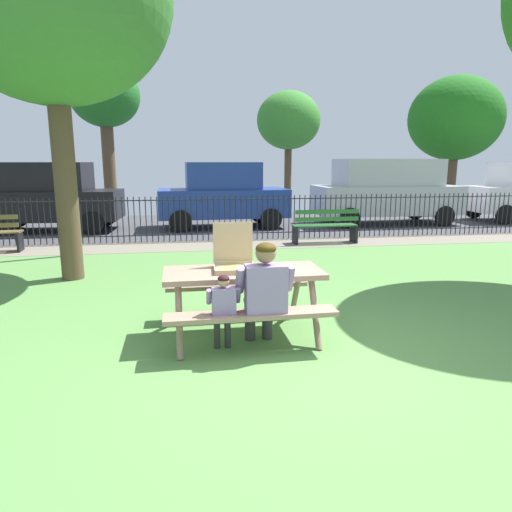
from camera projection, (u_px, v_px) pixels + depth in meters
ground at (277, 310)px, 6.24m from camera, size 28.00×11.51×0.02m
cobblestone_walkway at (236, 245)px, 11.13m from camera, size 28.00×1.40×0.01m
street_asphalt at (223, 224)px, 14.77m from camera, size 28.00×6.14×0.01m
picnic_table_foreground at (243, 285)px, 5.23m from camera, size 1.82×1.50×0.79m
pizza_box_open at (234, 261)px, 5.24m from camera, size 0.49×0.51×0.52m
pizza_slice_on_table at (287, 269)px, 5.25m from camera, size 0.28×0.28×0.02m
adult_at_table at (264, 291)px, 4.75m from camera, size 0.61×0.59×1.19m
child_at_table at (223, 306)px, 4.69m from camera, size 0.35×0.34×0.87m
iron_fence_streetside at (233, 218)px, 11.69m from camera, size 19.44×0.03×1.14m
park_bench_center at (325, 227)px, 11.24m from camera, size 1.60×0.47×0.85m
lamp_post_walkway at (69, 131)px, 9.38m from camera, size 0.28×0.28×4.31m
parked_car_left at (51, 196)px, 13.16m from camera, size 3.98×2.00×1.98m
parked_car_center at (223, 194)px, 13.92m from camera, size 3.95×1.94×1.98m
parked_car_right at (386, 190)px, 14.70m from camera, size 4.61×1.97×2.08m
far_tree_midleft at (105, 99)px, 16.89m from camera, size 2.58×2.58×5.59m
far_tree_center at (289, 121)px, 18.10m from camera, size 2.53×2.53×4.76m
far_tree_midright at (455, 119)px, 19.16m from camera, size 3.85×3.85×5.53m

